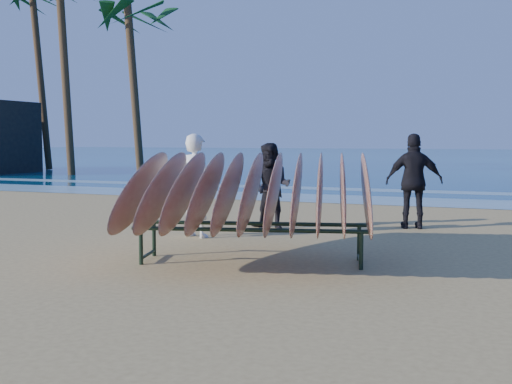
% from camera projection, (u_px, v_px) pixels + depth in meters
% --- Properties ---
extents(ground, '(120.00, 120.00, 0.00)m').
position_uv_depth(ground, '(234.00, 268.00, 8.49)').
color(ground, tan).
rests_on(ground, ground).
extents(ocean, '(160.00, 160.00, 0.00)m').
position_uv_depth(ocean, '(468.00, 157.00, 59.53)').
color(ocean, navy).
rests_on(ocean, ground).
extents(foam_near, '(160.00, 160.00, 0.00)m').
position_uv_depth(foam_near, '(377.00, 200.00, 17.77)').
color(foam_near, white).
rests_on(foam_near, ground).
extents(foam_far, '(160.00, 160.00, 0.00)m').
position_uv_depth(foam_far, '(397.00, 191.00, 21.02)').
color(foam_far, white).
rests_on(foam_far, ground).
extents(surfboard_rack, '(3.84, 3.75, 1.70)m').
position_uv_depth(surfboard_rack, '(252.00, 190.00, 8.80)').
color(surfboard_rack, '#1C2D1F').
rests_on(surfboard_rack, ground).
extents(person_white, '(0.75, 0.59, 1.79)m').
position_uv_depth(person_white, '(196.00, 186.00, 11.10)').
color(person_white, white).
rests_on(person_white, ground).
extents(person_dark_a, '(0.81, 0.64, 1.63)m').
position_uv_depth(person_dark_a, '(271.00, 186.00, 12.11)').
color(person_dark_a, black).
rests_on(person_dark_a, ground).
extents(person_dark_b, '(1.14, 0.69, 1.81)m').
position_uv_depth(person_dark_b, '(414.00, 181.00, 12.15)').
color(person_dark_b, black).
rests_on(person_dark_b, ground).
extents(palm_mid, '(5.20, 5.20, 7.98)m').
position_uv_depth(palm_mid, '(133.00, 20.00, 29.24)').
color(palm_mid, brown).
rests_on(palm_mid, ground).
extents(palm_right, '(5.20, 5.20, 9.97)m').
position_uv_depth(palm_right, '(38.00, 1.00, 34.22)').
color(palm_right, brown).
rests_on(palm_right, ground).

